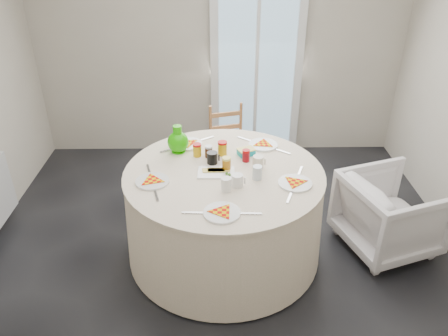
{
  "coord_description": "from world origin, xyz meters",
  "views": [
    {
      "loc": [
        -0.03,
        -2.71,
        2.43
      ],
      "look_at": [
        0.02,
        0.12,
        0.8
      ],
      "focal_mm": 35.0,
      "sensor_mm": 36.0,
      "label": 1
    }
  ],
  "objects_px": {
    "wooden_chair": "(230,143)",
    "green_pitcher": "(178,141)",
    "armchair": "(391,207)",
    "table": "(224,214)"
  },
  "relations": [
    {
      "from": "wooden_chair",
      "to": "green_pitcher",
      "type": "relative_size",
      "value": 3.72
    },
    {
      "from": "wooden_chair",
      "to": "armchair",
      "type": "distance_m",
      "value": 1.65
    },
    {
      "from": "table",
      "to": "armchair",
      "type": "relative_size",
      "value": 2.19
    },
    {
      "from": "table",
      "to": "green_pitcher",
      "type": "xyz_separation_m",
      "value": [
        -0.37,
        0.33,
        0.49
      ]
    },
    {
      "from": "wooden_chair",
      "to": "armchair",
      "type": "height_order",
      "value": "wooden_chair"
    },
    {
      "from": "wooden_chair",
      "to": "green_pitcher",
      "type": "height_order",
      "value": "green_pitcher"
    },
    {
      "from": "table",
      "to": "armchair",
      "type": "bearing_deg",
      "value": 2.26
    },
    {
      "from": "green_pitcher",
      "to": "table",
      "type": "bearing_deg",
      "value": -64.36
    },
    {
      "from": "wooden_chair",
      "to": "green_pitcher",
      "type": "bearing_deg",
      "value": -135.2
    },
    {
      "from": "armchair",
      "to": "green_pitcher",
      "type": "height_order",
      "value": "green_pitcher"
    }
  ]
}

